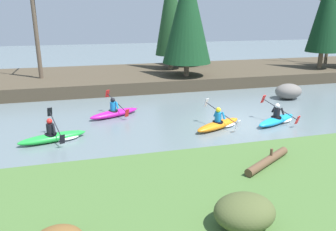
{
  "coord_description": "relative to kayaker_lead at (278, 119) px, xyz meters",
  "views": [
    {
      "loc": [
        -7.52,
        -13.48,
        5.05
      ],
      "look_at": [
        -3.83,
        0.44,
        0.55
      ],
      "focal_mm": 35.0,
      "sensor_mm": 36.0,
      "label": 1
    }
  ],
  "objects": [
    {
      "name": "shrub_clump_second",
      "position": [
        -5.95,
        -7.9,
        0.99
      ],
      "size": [
        1.29,
        1.07,
        0.7
      ],
      "color": "#4C562D",
      "rests_on": "riverbank_near"
    },
    {
      "name": "boulder_midstream",
      "position": [
        3.27,
        4.01,
        0.27
      ],
      "size": [
        1.66,
        1.3,
        0.94
      ],
      "color": "slate",
      "rests_on": "ground"
    },
    {
      "name": "kayaker_middle",
      "position": [
        -2.96,
        0.09,
        0.0
      ],
      "size": [
        2.69,
        1.94,
        1.2
      ],
      "rotation": [
        0.0,
        0.0,
        0.45
      ],
      "color": "orange",
      "rests_on": "ground"
    },
    {
      "name": "riverbank_far",
      "position": [
        -1.42,
        11.36,
        0.21
      ],
      "size": [
        44.0,
        8.26,
        0.81
      ],
      "color": "#473D2D",
      "rests_on": "ground"
    },
    {
      "name": "kayaker_far_back",
      "position": [
        -10.2,
        0.32,
        0.0
      ],
      "size": [
        2.77,
        2.03,
        1.2
      ],
      "rotation": [
        0.0,
        0.0,
        0.28
      ],
      "color": "green",
      "rests_on": "ground"
    },
    {
      "name": "kayaker_lead",
      "position": [
        0.0,
        0.0,
        0.0
      ],
      "size": [
        2.7,
        1.95,
        1.2
      ],
      "rotation": [
        0.0,
        0.0,
        0.43
      ],
      "color": "#1993D6",
      "rests_on": "ground"
    },
    {
      "name": "kayaker_trailing",
      "position": [
        -7.47,
        3.08,
        0.02
      ],
      "size": [
        2.71,
        1.96,
        1.2
      ],
      "rotation": [
        0.0,
        0.0,
        0.42
      ],
      "color": "#C61999",
      "rests_on": "ground"
    },
    {
      "name": "conifer_tree_mid_left",
      "position": [
        -0.1,
        13.62,
        4.76
      ],
      "size": [
        3.25,
        3.25,
        7.32
      ],
      "color": "#7A664C",
      "rests_on": "riverbank_far"
    },
    {
      "name": "conifer_tree_far_left",
      "position": [
        -2.03,
        12.14,
        5.29
      ],
      "size": [
        2.4,
        2.4,
        8.27
      ],
      "color": "#7A664C",
      "rests_on": "riverbank_far"
    },
    {
      "name": "bare_tree_upstream",
      "position": [
        -11.61,
        10.62,
        4.27
      ],
      "size": [
        4.25,
        4.2,
        7.77
      ],
      "color": "brown",
      "rests_on": "riverbank_far"
    },
    {
      "name": "conifer_tree_left",
      "position": [
        -1.78,
        8.82,
        4.81
      ],
      "size": [
        3.37,
        3.37,
        7.46
      ],
      "color": "brown",
      "rests_on": "riverbank_far"
    },
    {
      "name": "bare_tree_mid_upstream",
      "position": [
        11.88,
        11.33,
        3.59
      ],
      "size": [
        3.49,
        3.45,
        6.32
      ],
      "color": "brown",
      "rests_on": "riverbank_far"
    },
    {
      "name": "driftwood_log",
      "position": [
        -3.92,
        -5.45,
        0.76
      ],
      "size": [
        1.95,
        1.31,
        0.44
      ],
      "rotation": [
        0.0,
        0.0,
        0.54
      ],
      "color": "brown",
      "rests_on": "riverbank_near"
    },
    {
      "name": "conifer_tree_centre",
      "position": [
        9.65,
        9.28,
        5.29
      ],
      "size": [
        2.55,
        2.55,
        8.07
      ],
      "color": "brown",
      "rests_on": "riverbank_far"
    },
    {
      "name": "ground_plane",
      "position": [
        -1.42,
        0.4,
        -0.2
      ],
      "size": [
        90.0,
        90.0,
        0.0
      ],
      "primitive_type": "plane",
      "color": "slate"
    }
  ]
}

